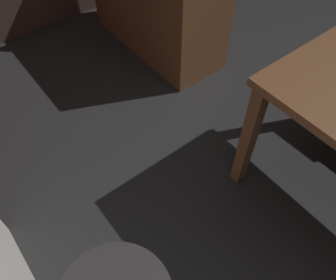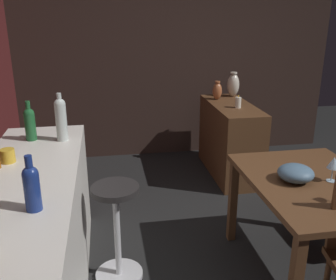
% 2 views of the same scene
% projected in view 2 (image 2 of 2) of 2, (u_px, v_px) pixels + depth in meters
% --- Properties ---
extents(ground_plane, '(9.00, 9.00, 0.00)m').
position_uv_depth(ground_plane, '(253.00, 270.00, 2.77)').
color(ground_plane, black).
extents(wall_side_right, '(0.10, 4.40, 2.60)m').
position_uv_depth(wall_side_right, '(160.00, 53.00, 4.67)').
color(wall_side_right, '#33231E').
rests_on(wall_side_right, ground_plane).
extents(dining_table, '(1.14, 0.84, 0.74)m').
position_uv_depth(dining_table, '(313.00, 194.00, 2.52)').
color(dining_table, '#56351E').
rests_on(dining_table, ground_plane).
extents(kitchen_counter, '(2.10, 0.60, 0.90)m').
position_uv_depth(kitchen_counter, '(31.00, 249.00, 2.27)').
color(kitchen_counter, silver).
rests_on(kitchen_counter, ground_plane).
extents(sideboard_cabinet, '(1.10, 0.44, 0.82)m').
position_uv_depth(sideboard_cabinet, '(230.00, 140.00, 4.30)').
color(sideboard_cabinet, '#56351E').
rests_on(sideboard_cabinet, ground_plane).
extents(bar_stool, '(0.34, 0.34, 0.71)m').
position_uv_depth(bar_stool, '(117.00, 230.00, 2.58)').
color(bar_stool, '#262323').
rests_on(bar_stool, ground_plane).
extents(wine_glass_right, '(0.08, 0.08, 0.17)m').
position_uv_depth(wine_glass_right, '(334.00, 163.00, 2.44)').
color(wine_glass_right, silver).
rests_on(wine_glass_right, dining_table).
extents(fruit_bowl, '(0.23, 0.23, 0.11)m').
position_uv_depth(fruit_bowl, '(296.00, 173.00, 2.47)').
color(fruit_bowl, slate).
rests_on(fruit_bowl, dining_table).
extents(wine_bottle_green, '(0.08, 0.08, 0.29)m').
position_uv_depth(wine_bottle_green, '(30.00, 122.00, 2.74)').
color(wine_bottle_green, '#1E592D').
rests_on(wine_bottle_green, kitchen_counter).
extents(wine_bottle_cobalt, '(0.08, 0.08, 0.28)m').
position_uv_depth(wine_bottle_cobalt, '(32.00, 186.00, 1.77)').
color(wine_bottle_cobalt, navy).
rests_on(wine_bottle_cobalt, kitchen_counter).
extents(wine_bottle_clear, '(0.08, 0.08, 0.35)m').
position_uv_depth(wine_bottle_clear, '(61.00, 118.00, 2.72)').
color(wine_bottle_clear, silver).
rests_on(wine_bottle_clear, kitchen_counter).
extents(cup_mustard, '(0.12, 0.09, 0.09)m').
position_uv_depth(cup_mustard, '(8.00, 156.00, 2.36)').
color(cup_mustard, gold).
rests_on(cup_mustard, kitchen_counter).
extents(pillar_candle_tall, '(0.06, 0.06, 0.14)m').
position_uv_depth(pillar_candle_tall, '(238.00, 102.00, 4.01)').
color(pillar_candle_tall, white).
rests_on(pillar_candle_tall, sideboard_cabinet).
extents(vase_ceramic_ivory, '(0.14, 0.14, 0.29)m').
position_uv_depth(vase_ceramic_ivory, '(233.00, 85.00, 4.51)').
color(vase_ceramic_ivory, beige).
rests_on(vase_ceramic_ivory, sideboard_cabinet).
extents(vase_copper, '(0.11, 0.11, 0.21)m').
position_uv_depth(vase_copper, '(217.00, 91.00, 4.37)').
color(vase_copper, '#B26038').
rests_on(vase_copper, sideboard_cabinet).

